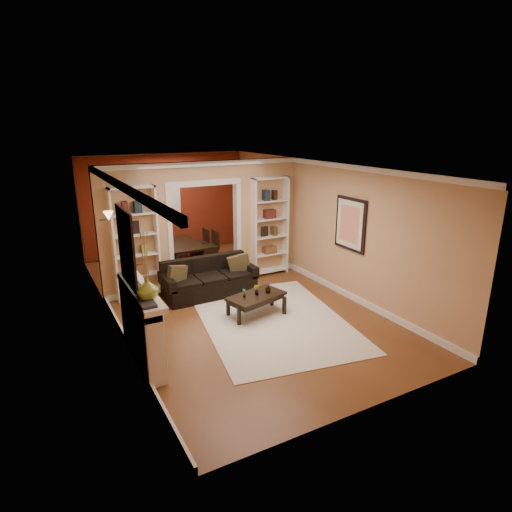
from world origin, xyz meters
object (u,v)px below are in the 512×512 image
bookshelf_left (136,244)px  coffee_table (256,305)px  bookshelf_right (269,227)px  sofa (209,278)px  fireplace (143,325)px  dining_table (183,253)px

bookshelf_left → coffee_table: bearing=-48.4°
bookshelf_right → sofa: bearing=-161.9°
coffee_table → fireplace: fireplace is taller
coffee_table → bookshelf_right: bookshelf_right is taller
coffee_table → bookshelf_right: size_ratio=0.47×
sofa → dining_table: size_ratio=1.27×
bookshelf_left → fireplace: bookshelf_left is taller
bookshelf_right → bookshelf_left: bearing=180.0°
coffee_table → bookshelf_left: size_ratio=0.47×
sofa → bookshelf_right: (1.78, 0.58, 0.77)m
fireplace → dining_table: 4.78m
bookshelf_left → fireplace: 2.65m
sofa → coffee_table: size_ratio=1.83×
fireplace → dining_table: (2.10, 4.28, -0.31)m
coffee_table → dining_table: dining_table is taller
fireplace → coffee_table: bearing=15.2°
sofa → dining_table: bearing=84.1°
fireplace → dining_table: fireplace is taller
bookshelf_left → fireplace: (-0.54, -2.53, -0.57)m
bookshelf_right → dining_table: size_ratio=1.50×
dining_table → coffee_table: bearing=-177.7°
coffee_table → fireplace: 2.36m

